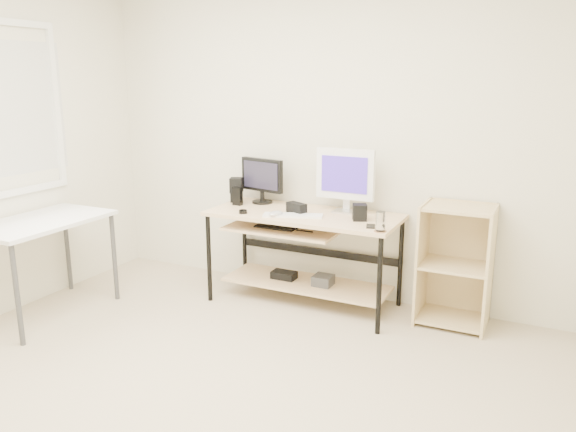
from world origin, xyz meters
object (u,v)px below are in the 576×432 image
Objects in this scene: desk at (301,238)px; black_monitor at (262,178)px; shelf_unit at (456,264)px; white_imac at (345,176)px; side_table at (41,230)px; audio_controller at (238,196)px.

black_monitor reaches higher than desk.
shelf_unit is 2.19× the size of black_monitor.
white_imac reaches higher than black_monitor.
shelf_unit is (2.83, 1.22, -0.22)m from side_table.
black_monitor is 2.72× the size of audio_controller.
side_table is 1.76m from black_monitor.
side_table is 2.33m from white_imac.
shelf_unit is 1.81m from audio_controller.
desk and side_table have the same top height.
desk is at bearing -172.23° from shelf_unit.
black_monitor is 0.82× the size of white_imac.
desk is 1.67× the size of shelf_unit.
white_imac is 0.92m from audio_controller.
audio_controller reaches higher than desk.
side_table is 6.60× the size of audio_controller.
audio_controller is (-0.59, 0.01, 0.29)m from desk.
side_table is at bearing -147.42° from white_imac.
side_table is at bearing -147.35° from desk.
audio_controller is (-0.14, -0.16, -0.14)m from black_monitor.
desk is 0.65m from audio_controller.
black_monitor is at bearing 179.36° from white_imac.
shelf_unit reaches higher than desk.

